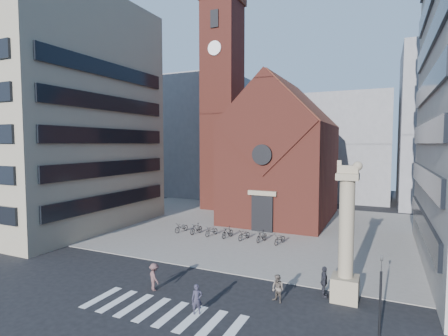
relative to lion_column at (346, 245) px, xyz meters
The scene contains 21 objects.
ground 11.01m from the lion_column, 163.32° to the right, with size 120.00×120.00×0.00m, color black.
piazza 19.18m from the lion_column, 122.03° to the left, with size 46.00×30.00×0.05m, color gray.
zebra_crossing 11.72m from the lion_column, 147.61° to the right, with size 10.20×3.20×0.01m, color white, non-canonical shape.
church 24.62m from the lion_column, 114.43° to the left, with size 12.00×16.65×18.00m.
campanile 34.29m from the lion_column, 128.68° to the left, with size 5.50×5.50×31.20m.
building_left 36.01m from the lion_column, 168.37° to the left, with size 18.00×20.00×26.00m, color gray.
bg_block_left 48.23m from the lion_column, 129.04° to the left, with size 16.00×14.00×22.00m, color gray.
bg_block_mid 42.55m from the lion_column, 95.45° to the left, with size 14.00×12.00×18.00m, color gray.
lion_column is the anchor object (origin of this frame).
traffic_light 4.62m from the lion_column, 63.54° to the right, with size 0.13×0.16×4.30m.
pedestrian_0 9.56m from the lion_column, 144.41° to the right, with size 0.62×0.41×1.70m, color #2C2A3A.
pedestrian_1 4.96m from the lion_column, 151.40° to the right, with size 0.83×0.65×1.71m, color #5D524A.
pedestrian_2 2.78m from the lion_column, behind, with size 1.14×0.48×1.95m, color #27272F.
pedestrian_3 12.47m from the lion_column, 162.37° to the right, with size 1.16×0.67×1.80m, color brown.
scooter_0 20.67m from the lion_column, 151.02° to the left, with size 0.68×1.95×1.03m, color black.
scooter_1 19.09m from the lion_column, 148.33° to the left, with size 0.54×1.89×1.14m, color black.
scooter_2 17.59m from the lion_column, 145.15° to the left, with size 0.68×1.95×1.03m, color black.
scooter_3 16.13m from the lion_column, 141.37° to the left, with size 0.54×1.89×1.14m, color black.
scooter_4 14.78m from the lion_column, 136.84° to the left, with size 0.68×1.95×1.03m, color black.
scooter_5 13.52m from the lion_column, 131.40° to the left, with size 0.54×1.89×1.14m, color black.
scooter_6 12.42m from the lion_column, 124.87° to the left, with size 0.68×1.95×1.03m, color black.
Camera 1 is at (11.97, -19.19, 9.68)m, focal length 28.00 mm.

